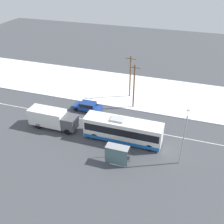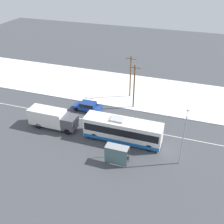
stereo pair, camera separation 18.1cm
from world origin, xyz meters
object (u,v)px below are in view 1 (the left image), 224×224
streetlamp (184,132)px  pedestrian_at_stop (124,150)px  city_bus (123,130)px  sedan_car (88,106)px  bus_shelter (117,153)px  utility_pole_snowlot (130,76)px  utility_pole_roadside (134,86)px  box_truck (52,118)px

streetlamp → pedestrian_at_stop: bearing=-168.6°
city_bus → sedan_car: size_ratio=2.28×
sedan_car → bus_shelter: bearing=128.2°
pedestrian_at_stop → utility_pole_snowlot: size_ratio=0.21×
sedan_car → utility_pole_roadside: bearing=-153.3°
box_truck → streetlamp: (18.51, -1.53, 2.74)m
sedan_car → streetlamp: 17.65m
bus_shelter → streetlamp: streetlamp is taller
city_bus → pedestrian_at_stop: size_ratio=6.56×
bus_shelter → box_truck: bearing=158.2°
box_truck → bus_shelter: bearing=-21.8°
box_truck → streetlamp: size_ratio=1.05×
utility_pole_roadside → city_bus: bearing=-84.2°
sedan_car → streetlamp: bearing=154.1°
city_bus → streetlamp: (7.91, -1.80, 2.68)m
bus_shelter → utility_pole_roadside: size_ratio=0.37×
box_truck → utility_pole_snowlot: size_ratio=0.95×
sedan_car → streetlamp: (15.56, -7.56, 3.52)m
sedan_car → utility_pole_roadside: (6.73, 3.38, 3.15)m
box_truck → bus_shelter: box_truck is taller
sedan_car → city_bus: bearing=143.0°
sedan_car → pedestrian_at_stop: pedestrian_at_stop is taller
streetlamp → utility_pole_roadside: utility_pole_roadside is taller
city_bus → pedestrian_at_stop: city_bus is taller
box_truck → city_bus: bearing=1.5°
utility_pole_roadside → pedestrian_at_stop: bearing=-80.5°
box_truck → utility_pole_snowlot: 15.46m
box_truck → pedestrian_at_stop: bearing=-13.8°
city_bus → pedestrian_at_stop: bearing=-70.3°
box_truck → utility_pole_snowlot: bearing=58.0°
city_bus → box_truck: city_bus is taller
utility_pole_snowlot → pedestrian_at_stop: bearing=-77.1°
city_bus → bus_shelter: (0.65, -4.78, 0.03)m
box_truck → sedan_car: bearing=63.9°
sedan_car → pedestrian_at_stop: bearing=134.6°
sedan_car → pedestrian_at_stop: size_ratio=2.88×
pedestrian_at_stop → bus_shelter: 1.82m
city_bus → utility_pole_roadside: 9.47m
streetlamp → utility_pole_snowlot: bearing=125.7°
pedestrian_at_stop → utility_pole_roadside: size_ratio=0.21×
city_bus → pedestrian_at_stop: 3.43m
sedan_car → utility_pole_snowlot: size_ratio=0.61×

